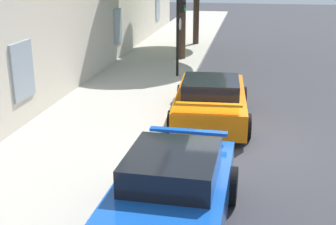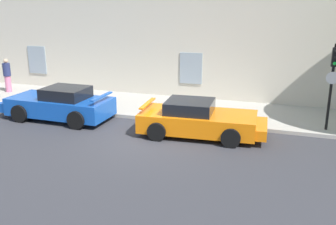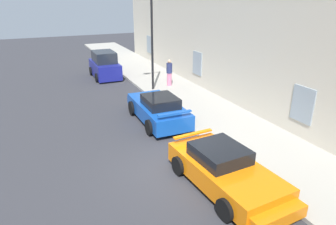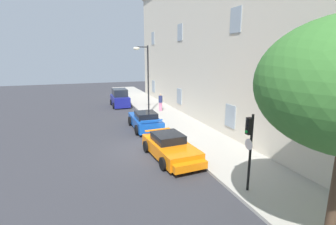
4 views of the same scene
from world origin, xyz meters
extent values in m
plane|color=#333338|center=(0.00, 0.00, 0.00)|extent=(80.00, 80.00, 0.00)
cube|color=#A8A399|center=(0.00, 3.88, 0.07)|extent=(60.00, 3.76, 0.14)
cube|color=beige|center=(0.00, 7.84, 6.40)|extent=(43.84, 4.16, 12.80)
cube|color=#8C99A3|center=(-17.53, 5.73, 1.60)|extent=(1.10, 0.06, 1.50)
cube|color=#8C99A3|center=(-8.77, 5.73, 1.60)|extent=(1.10, 0.06, 1.50)
cube|color=#8C99A3|center=(0.00, 5.73, 1.60)|extent=(1.10, 0.06, 1.50)
cube|color=#8C99A3|center=(-17.53, 5.73, 7.60)|extent=(1.10, 0.06, 1.50)
cube|color=#8C99A3|center=(-8.77, 5.73, 7.60)|extent=(1.10, 0.06, 1.50)
cube|color=#8C99A3|center=(0.00, 5.73, 7.60)|extent=(1.10, 0.06, 1.50)
cube|color=#144CB2|center=(-4.34, 1.07, 0.56)|extent=(4.29, 1.90, 0.71)
cube|color=black|center=(-4.02, 1.06, 1.14)|extent=(1.73, 1.49, 0.46)
cube|color=#144CB2|center=(-6.21, 1.11, 0.47)|extent=(1.31, 1.69, 0.39)
cube|color=#144CB2|center=(-2.38, 1.03, 1.13)|extent=(0.19, 1.54, 0.06)
cylinder|color=black|center=(-5.67, 0.19, 0.36)|extent=(0.73, 0.26, 0.72)
cylinder|color=black|center=(-5.63, 2.00, 0.36)|extent=(0.73, 0.26, 0.72)
cylinder|color=black|center=(-3.04, 0.14, 0.36)|extent=(0.73, 0.26, 0.72)
cylinder|color=black|center=(-3.00, 1.95, 0.36)|extent=(0.73, 0.26, 0.72)
cube|color=orange|center=(1.54, 0.93, 0.52)|extent=(4.27, 2.13, 0.67)
cube|color=black|center=(1.23, 0.91, 1.07)|extent=(1.76, 1.60, 0.43)
cube|color=orange|center=(3.37, 1.04, 0.43)|extent=(1.35, 1.80, 0.37)
cube|color=orange|center=(-0.37, 0.81, 1.07)|extent=(0.26, 1.60, 0.06)
cylinder|color=black|center=(2.77, 1.94, 0.33)|extent=(0.68, 0.28, 0.66)
cylinder|color=black|center=(2.89, 0.07, 0.33)|extent=(0.68, 0.28, 0.66)
cylinder|color=black|center=(0.20, 1.78, 0.33)|extent=(0.68, 0.28, 0.66)
cylinder|color=black|center=(0.31, -0.09, 0.33)|extent=(0.68, 0.28, 0.66)
cube|color=navy|center=(-13.77, 0.71, 0.63)|extent=(3.62, 1.71, 1.05)
cube|color=#1E232B|center=(-13.77, 0.71, 1.55)|extent=(2.18, 1.50, 0.78)
cylinder|color=black|center=(-12.68, 1.54, 0.32)|extent=(0.64, 0.21, 0.64)
cylinder|color=black|center=(-12.70, -0.14, 0.32)|extent=(0.64, 0.21, 0.64)
cylinder|color=black|center=(-14.85, 1.56, 0.32)|extent=(0.64, 0.21, 0.64)
cylinder|color=black|center=(-14.86, -0.12, 0.32)|extent=(0.64, 0.21, 0.64)
cylinder|color=#473323|center=(9.32, 2.93, 1.83)|extent=(0.30, 0.30, 3.38)
cylinder|color=black|center=(6.04, 2.61, 1.72)|extent=(0.10, 0.10, 3.17)
cube|color=black|center=(6.04, 2.47, 2.86)|extent=(0.22, 0.20, 0.66)
sphere|color=black|center=(6.04, 2.36, 3.07)|extent=(0.12, 0.12, 0.12)
sphere|color=black|center=(6.04, 2.36, 2.86)|extent=(0.12, 0.12, 0.12)
sphere|color=green|center=(6.04, 2.36, 2.65)|extent=(0.12, 0.12, 0.12)
cylinder|color=white|center=(6.04, 2.51, 2.11)|extent=(0.44, 0.02, 0.44)
cylinder|color=black|center=(-9.08, 2.69, 3.27)|extent=(0.14, 0.14, 6.26)
cube|color=black|center=(-9.08, 2.14, 6.25)|extent=(0.08, 1.10, 0.08)
ellipsoid|color=#EAE5C6|center=(-9.08, 1.64, 6.12)|extent=(0.44, 0.60, 0.28)
cylinder|color=pink|center=(-9.39, 3.99, 0.56)|extent=(0.43, 0.43, 0.85)
cylinder|color=navy|center=(-9.39, 3.99, 1.32)|extent=(0.54, 0.54, 0.65)
sphere|color=tan|center=(-9.39, 3.99, 1.76)|extent=(0.22, 0.22, 0.22)
camera|label=1|loc=(-10.61, -0.07, 4.30)|focal=48.23mm
camera|label=2|loc=(4.62, -12.02, 4.77)|focal=40.89mm
camera|label=3|loc=(8.37, -4.16, 5.83)|focal=32.35mm
camera|label=4|loc=(13.60, -3.59, 5.48)|focal=26.68mm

